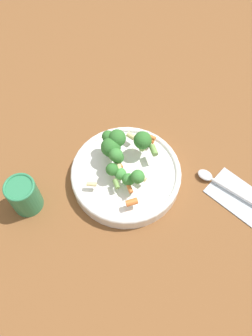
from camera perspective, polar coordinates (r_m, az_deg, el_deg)
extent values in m
plane|color=brown|center=(0.77, 0.00, -1.79)|extent=(3.00, 3.00, 0.00)
cylinder|color=white|center=(0.76, 0.00, -1.24)|extent=(0.25, 0.25, 0.03)
torus|color=white|center=(0.74, 0.00, -0.67)|extent=(0.25, 0.25, 0.01)
cylinder|color=#8CB766|center=(0.72, -0.97, -1.63)|extent=(0.01, 0.01, 0.01)
sphere|color=#479342|center=(0.71, -0.99, -0.99)|extent=(0.03, 0.03, 0.03)
cylinder|color=#8CB766|center=(0.75, -3.10, 4.70)|extent=(0.01, 0.01, 0.01)
sphere|color=#33722D|center=(0.73, -3.16, 5.50)|extent=(0.03, 0.03, 0.03)
cylinder|color=#8CB766|center=(0.72, -2.39, -0.90)|extent=(0.01, 0.01, 0.01)
sphere|color=#33722D|center=(0.70, -2.44, -0.23)|extent=(0.03, 0.03, 0.03)
cylinder|color=#8CB766|center=(0.72, -1.74, 1.37)|extent=(0.01, 0.01, 0.02)
sphere|color=#3D8438|center=(0.70, -1.78, 2.28)|extent=(0.03, 0.03, 0.03)
cylinder|color=#8CB766|center=(0.75, -2.57, 2.45)|extent=(0.02, 0.02, 0.02)
sphere|color=#33722D|center=(0.72, -2.66, 3.65)|extent=(0.04, 0.04, 0.04)
cylinder|color=#8CB766|center=(0.75, 2.83, 3.70)|extent=(0.01, 0.01, 0.02)
sphere|color=#33722D|center=(0.73, 2.92, 4.85)|extent=(0.04, 0.04, 0.04)
cylinder|color=#8CB766|center=(0.71, 0.68, -2.66)|extent=(0.01, 0.01, 0.01)
sphere|color=#3D8438|center=(0.70, 0.70, -1.99)|extent=(0.03, 0.03, 0.03)
cylinder|color=#8CB766|center=(0.73, -1.41, 1.09)|extent=(0.01, 0.01, 0.01)
sphere|color=#33722D|center=(0.71, -1.44, 1.84)|extent=(0.03, 0.03, 0.03)
cylinder|color=#8CB766|center=(0.69, 2.00, -2.26)|extent=(0.01, 0.01, 0.01)
sphere|color=#3D8438|center=(0.68, 2.05, -1.51)|extent=(0.03, 0.03, 0.03)
cylinder|color=#8CB766|center=(0.74, -1.50, 4.08)|extent=(0.01, 0.01, 0.02)
sphere|color=#33722D|center=(0.72, -1.55, 5.23)|extent=(0.04, 0.04, 0.04)
cylinder|color=orange|center=(0.68, 1.36, -5.93)|extent=(0.02, 0.03, 0.01)
cylinder|color=orange|center=(0.76, 4.23, 5.44)|extent=(0.02, 0.03, 0.01)
cylinder|color=#729E4C|center=(0.76, -2.90, 3.77)|extent=(0.03, 0.02, 0.01)
cylinder|color=orange|center=(0.69, 0.56, -3.57)|extent=(0.02, 0.01, 0.01)
cylinder|color=orange|center=(0.72, -1.43, -0.42)|extent=(0.02, 0.03, 0.01)
cylinder|color=orange|center=(0.78, 4.00, 4.90)|extent=(0.02, 0.03, 0.01)
cylinder|color=beige|center=(0.71, 2.68, -1.59)|extent=(0.02, 0.02, 0.01)
cylinder|color=#729E4C|center=(0.70, -1.71, -2.81)|extent=(0.02, 0.01, 0.01)
cylinder|color=#729E4C|center=(0.73, 4.83, 3.10)|extent=(0.03, 0.02, 0.01)
cylinder|color=beige|center=(0.71, -6.01, -2.81)|extent=(0.01, 0.02, 0.01)
cylinder|color=beige|center=(0.71, -1.19, -0.14)|extent=(0.02, 0.01, 0.01)
cylinder|color=beige|center=(0.77, 0.86, 5.61)|extent=(0.02, 0.02, 0.01)
cylinder|color=#2D7F51|center=(0.74, -17.30, -4.65)|extent=(0.07, 0.07, 0.08)
torus|color=#2D7F51|center=(0.70, -18.18, -3.16)|extent=(0.07, 0.07, 0.01)
cube|color=#B2BCC6|center=(0.79, 18.89, -4.65)|extent=(0.16, 0.15, 0.01)
cylinder|color=silver|center=(0.78, 18.86, -4.37)|extent=(0.10, 0.10, 0.01)
ellipsoid|color=silver|center=(0.78, 13.61, -1.18)|extent=(0.04, 0.04, 0.01)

